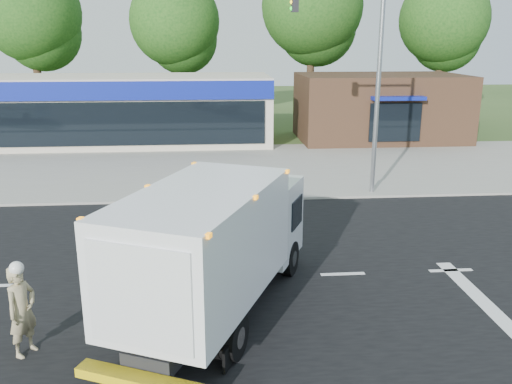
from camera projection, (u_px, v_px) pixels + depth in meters
ground at (343, 275)px, 14.56m from camera, size 120.00×120.00×0.00m
road_asphalt at (343, 274)px, 14.56m from camera, size 60.00×14.00×0.02m
sidewalk at (297, 190)px, 22.41m from camera, size 60.00×2.40×0.12m
parking_apron at (280, 161)px, 27.98m from camera, size 60.00×9.00×0.02m
lane_markings at (409, 295)px, 13.37m from camera, size 55.20×7.00×0.01m
ems_box_truck at (216, 240)px, 11.91m from camera, size 4.92×7.50×3.20m
emergency_worker at (22, 310)px, 10.66m from camera, size 0.71×0.82×1.99m
retail_strip_mall at (119, 110)px, 32.43m from camera, size 18.00×6.20×4.00m
brown_storefront at (380, 107)px, 33.71m from camera, size 10.00×6.70×4.00m
traffic_signal_pole at (362, 71)px, 20.69m from camera, size 3.51×0.25×8.00m
background_trees at (246, 21)px, 39.49m from camera, size 36.77×7.39×12.10m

